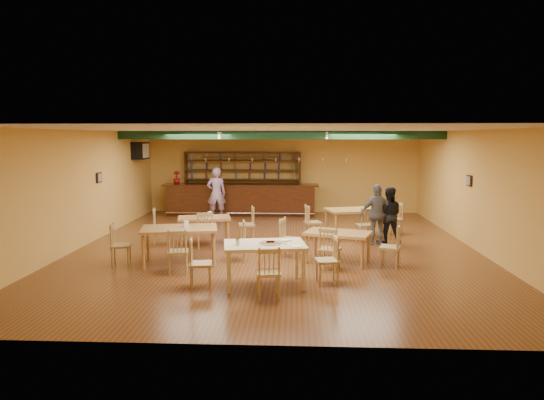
# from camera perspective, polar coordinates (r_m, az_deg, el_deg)

# --- Properties ---
(floor) EXTENTS (12.00, 12.00, 0.00)m
(floor) POSITION_cam_1_polar(r_m,az_deg,el_deg) (12.74, 0.49, -5.49)
(floor) COLOR brown
(floor) RESTS_ON ground
(ceiling_beam) EXTENTS (10.00, 0.30, 0.25)m
(ceiling_beam) POSITION_cam_1_polar(r_m,az_deg,el_deg) (15.22, 0.92, 7.50)
(ceiling_beam) COLOR #11331B
(ceiling_beam) RESTS_ON ceiling
(track_rail_left) EXTENTS (0.05, 2.50, 0.05)m
(track_rail_left) POSITION_cam_1_polar(r_m,az_deg,el_deg) (15.98, -5.53, 7.71)
(track_rail_left) COLOR silver
(track_rail_left) RESTS_ON ceiling
(track_rail_right) EXTENTS (0.05, 2.50, 0.05)m
(track_rail_right) POSITION_cam_1_polar(r_m,az_deg,el_deg) (15.84, 6.11, 7.71)
(track_rail_right) COLOR silver
(track_rail_right) RESTS_ON ceiling
(ac_unit) EXTENTS (0.34, 0.70, 0.48)m
(ac_unit) POSITION_cam_1_polar(r_m,az_deg,el_deg) (17.44, -14.97, 5.53)
(ac_unit) COLOR silver
(ac_unit) RESTS_ON wall_left
(picture_left) EXTENTS (0.04, 0.34, 0.28)m
(picture_left) POSITION_cam_1_polar(r_m,az_deg,el_deg) (14.53, -19.35, 2.47)
(picture_left) COLOR black
(picture_left) RESTS_ON wall_left
(picture_right) EXTENTS (0.04, 0.34, 0.28)m
(picture_right) POSITION_cam_1_polar(r_m,az_deg,el_deg) (13.71, 21.83, 2.09)
(picture_right) COLOR black
(picture_right) RESTS_ON wall_right
(bar_counter) EXTENTS (5.56, 0.85, 1.13)m
(bar_counter) POSITION_cam_1_polar(r_m,az_deg,el_deg) (17.82, -3.60, 0.04)
(bar_counter) COLOR black
(bar_counter) RESTS_ON ground
(back_bar_hutch) EXTENTS (4.30, 0.40, 2.28)m
(back_bar_hutch) POSITION_cam_1_polar(r_m,az_deg,el_deg) (18.38, -3.40, 2.07)
(back_bar_hutch) COLOR black
(back_bar_hutch) RESTS_ON ground
(poinsettia) EXTENTS (0.33, 0.33, 0.46)m
(poinsettia) POSITION_cam_1_polar(r_m,az_deg,el_deg) (18.14, -10.97, 2.58)
(poinsettia) COLOR maroon
(poinsettia) RESTS_ON bar_counter
(dining_table_a) EXTENTS (1.52, 1.09, 0.69)m
(dining_table_a) POSITION_cam_1_polar(r_m,az_deg,el_deg) (13.39, -7.80, -3.42)
(dining_table_a) COLOR #B0843E
(dining_table_a) RESTS_ON ground
(dining_table_b) EXTENTS (1.78, 1.35, 0.79)m
(dining_table_b) POSITION_cam_1_polar(r_m,az_deg,el_deg) (14.24, 9.50, -2.61)
(dining_table_b) COLOR #B0843E
(dining_table_b) RESTS_ON ground
(dining_table_c) EXTENTS (1.80, 1.27, 0.82)m
(dining_table_c) POSITION_cam_1_polar(r_m,az_deg,el_deg) (11.24, -10.61, -5.21)
(dining_table_c) COLOR #B0843E
(dining_table_c) RESTS_ON ground
(dining_table_d) EXTENTS (1.61, 1.26, 0.71)m
(dining_table_d) POSITION_cam_1_polar(r_m,az_deg,el_deg) (11.25, 7.59, -5.44)
(dining_table_d) COLOR #B0843E
(dining_table_d) RESTS_ON ground
(near_table) EXTENTS (1.66, 1.20, 0.82)m
(near_table) POSITION_cam_1_polar(r_m,az_deg,el_deg) (9.48, -0.86, -7.46)
(near_table) COLOR #D2BD8C
(near_table) RESTS_ON ground
(pizza_tray) EXTENTS (0.55, 0.55, 0.01)m
(pizza_tray) POSITION_cam_1_polar(r_m,az_deg,el_deg) (9.38, -0.19, -5.00)
(pizza_tray) COLOR silver
(pizza_tray) RESTS_ON near_table
(parmesan_shaker) EXTENTS (0.08, 0.08, 0.11)m
(parmesan_shaker) POSITION_cam_1_polar(r_m,az_deg,el_deg) (9.26, -3.97, -4.88)
(parmesan_shaker) COLOR #EAE5C6
(parmesan_shaker) RESTS_ON near_table
(napkin_stack) EXTENTS (0.25, 0.24, 0.03)m
(napkin_stack) POSITION_cam_1_polar(r_m,az_deg,el_deg) (9.58, 1.51, -4.69)
(napkin_stack) COLOR white
(napkin_stack) RESTS_ON near_table
(pizza_server) EXTENTS (0.31, 0.27, 0.00)m
(pizza_server) POSITION_cam_1_polar(r_m,az_deg,el_deg) (9.42, 0.82, -4.88)
(pizza_server) COLOR silver
(pizza_server) RESTS_ON pizza_tray
(side_plate) EXTENTS (0.25, 0.25, 0.01)m
(side_plate) POSITION_cam_1_polar(r_m,az_deg,el_deg) (9.15, 2.82, -5.33)
(side_plate) COLOR white
(side_plate) RESTS_ON near_table
(patron_bar) EXTENTS (0.72, 0.55, 1.78)m
(patron_bar) POSITION_cam_1_polar(r_m,az_deg,el_deg) (17.07, -6.44, 0.77)
(patron_bar) COLOR purple
(patron_bar) RESTS_ON ground
(patron_right_a) EXTENTS (0.80, 0.66, 1.50)m
(patron_right_a) POSITION_cam_1_polar(r_m,az_deg,el_deg) (13.52, 13.30, -1.69)
(patron_right_a) COLOR black
(patron_right_a) RESTS_ON ground
(patron_right_b) EXTENTS (1.00, 0.59, 1.60)m
(patron_right_b) POSITION_cam_1_polar(r_m,az_deg,el_deg) (13.26, 12.08, -1.62)
(patron_right_b) COLOR slate
(patron_right_b) RESTS_ON ground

